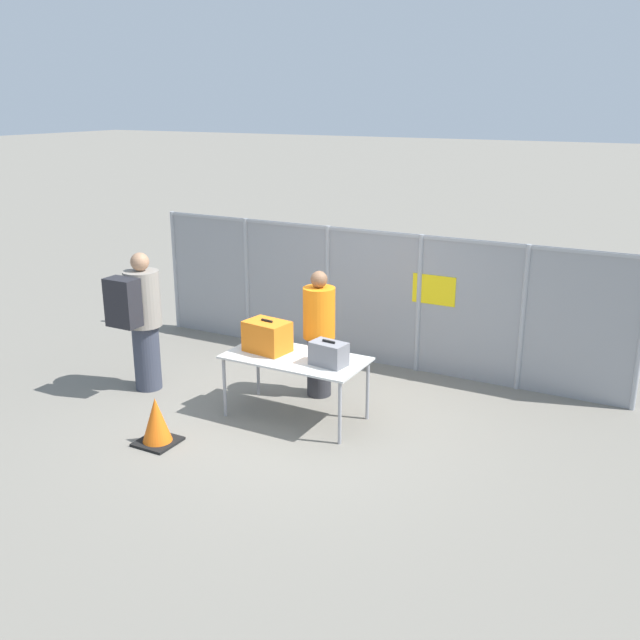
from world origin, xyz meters
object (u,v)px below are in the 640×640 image
at_px(inspection_table, 295,362).
at_px(traffic_cone, 156,422).
at_px(traveler_hooded, 140,317).
at_px(suitcase_grey, 329,354).
at_px(suitcase_orange, 267,336).
at_px(utility_trailer, 511,307).
at_px(security_worker_near, 319,332).

bearing_deg(inspection_table, traffic_cone, -127.84).
distance_m(traveler_hooded, traffic_cone, 1.75).
relative_size(inspection_table, suitcase_grey, 3.82).
bearing_deg(suitcase_orange, utility_trailer, 69.15).
height_order(security_worker_near, traffic_cone, security_worker_near).
relative_size(security_worker_near, traffic_cone, 3.03).
distance_m(suitcase_orange, utility_trailer, 4.99).
xyz_separation_m(suitcase_orange, utility_trailer, (1.77, 4.63, -0.58)).
height_order(traveler_hooded, security_worker_near, traveler_hooded).
xyz_separation_m(security_worker_near, traffic_cone, (-0.93, -2.03, -0.59)).
relative_size(inspection_table, security_worker_near, 1.01).
xyz_separation_m(suitcase_grey, traveler_hooded, (-2.61, -0.15, 0.10)).
bearing_deg(inspection_table, traveler_hooded, -174.73).
bearing_deg(traffic_cone, inspection_table, 52.16).
bearing_deg(traffic_cone, suitcase_grey, 40.53).
bearing_deg(utility_trailer, security_worker_near, -110.38).
distance_m(suitcase_grey, utility_trailer, 4.81).
relative_size(suitcase_orange, traveler_hooded, 0.30).
relative_size(traveler_hooded, utility_trailer, 0.53).
bearing_deg(suitcase_orange, traffic_cone, -115.09).
relative_size(suitcase_orange, traffic_cone, 1.02).
xyz_separation_m(security_worker_near, utility_trailer, (1.46, 3.92, -0.47)).
xyz_separation_m(inspection_table, traffic_cone, (-1.01, -1.30, -0.46)).
bearing_deg(traffic_cone, traveler_hooded, 136.06).
distance_m(suitcase_orange, traveler_hooded, 1.77).
height_order(utility_trailer, traffic_cone, utility_trailer).
relative_size(suitcase_grey, traffic_cone, 0.80).
relative_size(suitcase_orange, utility_trailer, 0.16).
xyz_separation_m(suitcase_grey, utility_trailer, (0.91, 4.69, -0.53)).
xyz_separation_m(inspection_table, security_worker_near, (-0.08, 0.73, 0.13)).
bearing_deg(suitcase_orange, security_worker_near, 66.63).
bearing_deg(suitcase_grey, inspection_table, 174.50).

